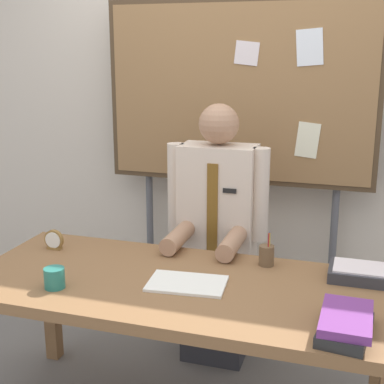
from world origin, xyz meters
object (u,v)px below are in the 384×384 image
object	(u,v)px
desk	(178,298)
coffee_mug	(54,278)
person	(217,245)
pen_holder	(267,255)
book_stack	(346,324)
desk_clock	(54,241)
open_notebook	(187,283)
paper_tray	(359,273)
bulletin_board	(239,97)

from	to	relation	value
desk	coffee_mug	bearing A→B (deg)	-155.70
person	pen_holder	bearing A→B (deg)	-46.71
person	pen_holder	distance (m)	0.49
book_stack	desk_clock	distance (m)	1.49
person	book_stack	xyz separation A→B (m)	(0.70, -0.90, 0.10)
open_notebook	pen_holder	xyz separation A→B (m)	(0.28, 0.32, 0.04)
desk	coffee_mug	size ratio (longest dim) A/B	21.10
open_notebook	paper_tray	size ratio (longest dim) A/B	1.26
person	desk_clock	world-z (taller)	person
bulletin_board	open_notebook	size ratio (longest dim) A/B	6.03
open_notebook	person	bearing A→B (deg)	93.96
bulletin_board	coffee_mug	distance (m)	1.55
coffee_mug	person	bearing A→B (deg)	61.21
desk	open_notebook	xyz separation A→B (m)	(0.05, -0.02, 0.08)
desk	coffee_mug	world-z (taller)	coffee_mug
book_stack	coffee_mug	size ratio (longest dim) A/B	3.55
person	coffee_mug	bearing A→B (deg)	-118.79
book_stack	open_notebook	world-z (taller)	book_stack
book_stack	bulletin_board	bearing A→B (deg)	117.43
person	desk_clock	xyz separation A→B (m)	(-0.72, -0.46, 0.10)
desk	bulletin_board	size ratio (longest dim) A/B	0.93
desk_clock	paper_tray	bearing A→B (deg)	3.01
desk	open_notebook	bearing A→B (deg)	-23.38
desk	paper_tray	distance (m)	0.80
person	paper_tray	world-z (taller)	person
person	pen_holder	size ratio (longest dim) A/B	8.90
open_notebook	desk_clock	xyz separation A→B (m)	(-0.77, 0.21, 0.04)
paper_tray	person	bearing A→B (deg)	152.72
bulletin_board	coffee_mug	size ratio (longest dim) A/B	22.62
book_stack	paper_tray	size ratio (longest dim) A/B	1.19
bulletin_board	desk_clock	bearing A→B (deg)	-128.07
person	pen_holder	xyz separation A→B (m)	(0.33, -0.35, 0.11)
person	paper_tray	xyz separation A→B (m)	(0.74, -0.38, 0.09)
bulletin_board	desk_clock	size ratio (longest dim) A/B	19.79
person	desk_clock	bearing A→B (deg)	-147.44
coffee_mug	book_stack	bearing A→B (deg)	-1.64
desk	pen_holder	distance (m)	0.46
person	coffee_mug	world-z (taller)	person
book_stack	open_notebook	distance (m)	0.70
pen_holder	coffee_mug	bearing A→B (deg)	-147.49
coffee_mug	desk_clock	bearing A→B (deg)	121.51
desk_clock	desk	bearing A→B (deg)	-14.64
desk	pen_holder	size ratio (longest dim) A/B	11.53
desk	open_notebook	distance (m)	0.10
coffee_mug	paper_tray	xyz separation A→B (m)	(1.22, 0.48, -0.02)
coffee_mug	paper_tray	world-z (taller)	coffee_mug
desk	paper_tray	xyz separation A→B (m)	(0.74, 0.27, 0.11)
coffee_mug	pen_holder	world-z (taller)	pen_holder
open_notebook	pen_holder	size ratio (longest dim) A/B	2.05
desk_clock	coffee_mug	world-z (taller)	desk_clock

